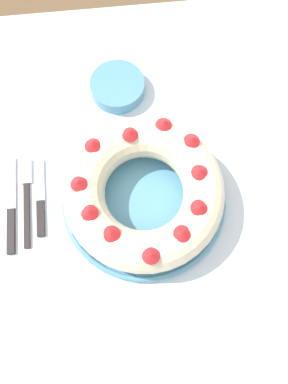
# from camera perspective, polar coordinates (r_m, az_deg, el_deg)

# --- Properties ---
(ground_plane) EXTENTS (8.00, 8.00, 0.00)m
(ground_plane) POSITION_cam_1_polar(r_m,az_deg,el_deg) (1.53, -0.29, -9.95)
(ground_plane) COLOR brown
(dining_table) EXTENTS (1.53, 1.11, 0.74)m
(dining_table) POSITION_cam_1_polar(r_m,az_deg,el_deg) (0.88, -0.49, -4.17)
(dining_table) COLOR silver
(dining_table) RESTS_ON ground_plane
(serving_dish) EXTENTS (0.35, 0.35, 0.02)m
(serving_dish) POSITION_cam_1_polar(r_m,az_deg,el_deg) (0.81, -0.00, -1.11)
(serving_dish) COLOR #518EB2
(serving_dish) RESTS_ON dining_table
(bundt_cake) EXTENTS (0.33, 0.33, 0.10)m
(bundt_cake) POSITION_cam_1_polar(r_m,az_deg,el_deg) (0.76, 0.00, 0.03)
(bundt_cake) COLOR beige
(bundt_cake) RESTS_ON serving_dish
(fork) EXTENTS (0.02, 0.20, 0.01)m
(fork) POSITION_cam_1_polar(r_m,az_deg,el_deg) (0.85, -17.44, -0.55)
(fork) COLOR black
(fork) RESTS_ON dining_table
(serving_knife) EXTENTS (0.02, 0.22, 0.01)m
(serving_knife) POSITION_cam_1_polar(r_m,az_deg,el_deg) (0.85, -19.58, -2.72)
(serving_knife) COLOR black
(serving_knife) RESTS_ON dining_table
(cake_knife) EXTENTS (0.02, 0.17, 0.01)m
(cake_knife) POSITION_cam_1_polar(r_m,az_deg,el_deg) (0.84, -15.50, -1.52)
(cake_knife) COLOR black
(cake_knife) RESTS_ON dining_table
(side_bowl) EXTENTS (0.13, 0.13, 0.03)m
(side_bowl) POSITION_cam_1_polar(r_m,az_deg,el_deg) (0.92, -4.05, 15.68)
(side_bowl) COLOR #518EB2
(side_bowl) RESTS_ON dining_table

